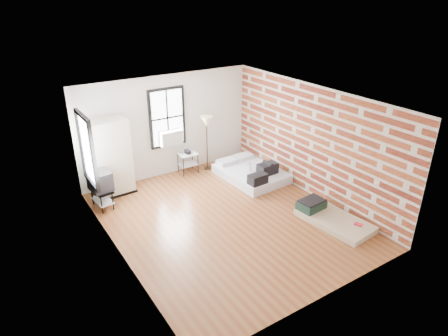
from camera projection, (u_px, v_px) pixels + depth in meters
ground at (227, 219)px, 9.20m from camera, size 6.00×6.00×0.00m
room_shell at (227, 142)px, 8.86m from camera, size 5.02×6.02×2.80m
mattress_main at (251, 173)px, 11.08m from camera, size 1.48×1.95×0.61m
mattress_bare at (329, 217)px, 9.09m from camera, size 1.05×1.77×0.36m
wardrobe at (111, 158)px, 9.94m from camera, size 1.02×0.61×1.97m
side_table at (188, 157)px, 11.29m from camera, size 0.54×0.43×0.69m
floor_lamp at (207, 124)px, 11.16m from camera, size 0.34×0.34×1.59m
tv_stand at (100, 182)px, 9.43m from camera, size 0.52×0.70×0.94m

